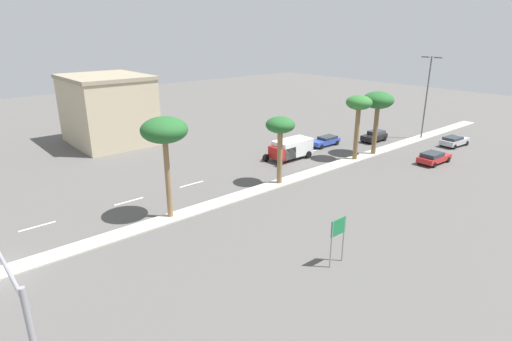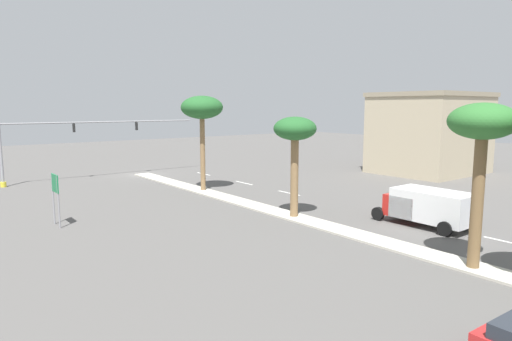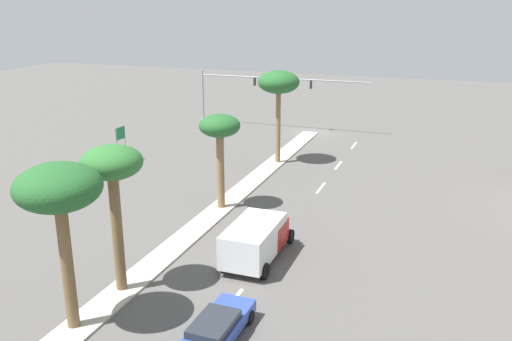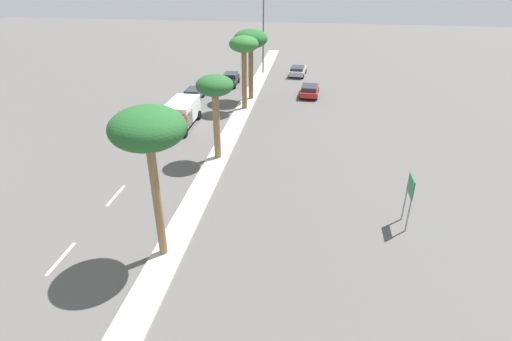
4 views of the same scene
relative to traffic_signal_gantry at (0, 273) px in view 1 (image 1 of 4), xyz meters
name	(u,v)px [view 1 (image 1 of 4)]	position (x,y,z in m)	size (l,w,h in m)	color
ground_plane	(291,180)	(-8.22, 27.83, -4.41)	(160.00, 160.00, 0.00)	#565451
median_curb	(338,164)	(-8.22, 35.66, -4.35)	(1.80, 70.45, 0.12)	#B7B2A3
lane_stripe_front	(37,226)	(-14.01, 4.44, -4.40)	(0.20, 2.80, 0.01)	silver
lane_stripe_trailing	(129,201)	(-14.01, 12.30, -4.40)	(0.20, 2.80, 0.01)	silver
lane_stripe_far	(192,184)	(-14.01, 19.14, -4.40)	(0.20, 2.80, 0.01)	silver
lane_stripe_leading	(285,159)	(-14.01, 32.57, -4.40)	(0.20, 2.80, 0.01)	silver
lane_stripe_outboard	(313,151)	(-14.01, 37.85, -4.40)	(0.20, 2.80, 0.01)	silver
lane_stripe_mid	(326,147)	(-14.01, 40.31, -4.40)	(0.20, 2.80, 0.01)	silver
traffic_signal_gantry	(0,273)	(0.00, 0.00, 0.00)	(20.79, 0.53, 6.62)	gray
directional_road_sign	(338,232)	(5.41, 18.35, -1.97)	(0.10, 1.43, 3.39)	gray
commercial_building	(108,109)	(-35.51, 19.55, 0.25)	(12.03, 9.99, 9.29)	tan
palm_tree_center	(164,132)	(-8.48, 13.52, 3.02)	(3.78, 3.78, 8.53)	olive
palm_tree_mid	(280,128)	(-8.23, 26.08, 1.44)	(2.92, 2.92, 6.88)	olive
palm_tree_inboard	(359,106)	(-8.12, 38.73, 2.19)	(3.06, 3.06, 7.73)	brown
palm_tree_rear	(378,102)	(-7.98, 42.43, 2.28)	(3.77, 3.77, 7.83)	brown
street_lamp_outboard	(427,92)	(-8.13, 54.69, 2.31)	(2.90, 0.24, 11.47)	#515459
sedan_blue_trailing	(325,141)	(-14.66, 40.94, -3.71)	(1.97, 4.54, 1.25)	#2D47AD
sedan_red_leading	(434,157)	(-1.19, 44.66, -3.67)	(2.26, 4.62, 1.38)	red
sedan_black_mid	(375,136)	(-11.59, 47.99, -3.62)	(1.98, 4.06, 1.49)	black
sedan_silver_center	(454,141)	(-3.08, 54.10, -3.67)	(2.35, 4.56, 1.35)	#B2B2B7
box_truck	(290,149)	(-13.50, 32.89, -3.09)	(2.74, 6.16, 2.38)	#B21E19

